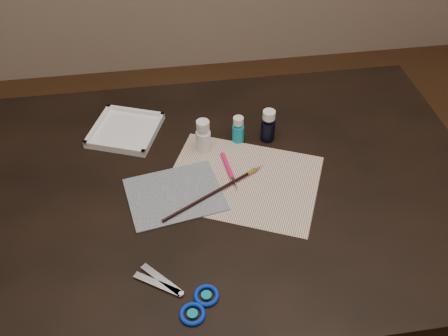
{
  "coord_description": "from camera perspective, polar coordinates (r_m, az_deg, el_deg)",
  "views": [
    {
      "loc": [
        -0.13,
        -0.86,
        1.63
      ],
      "look_at": [
        0.0,
        0.0,
        0.8
      ],
      "focal_mm": 40.0,
      "sensor_mm": 36.0,
      "label": 1
    }
  ],
  "objects": [
    {
      "name": "ground",
      "position": [
        1.86,
        0.0,
        -18.35
      ],
      "size": [
        3.5,
        3.5,
        0.02
      ],
      "primitive_type": "cube",
      "color": "#422614",
      "rests_on": "ground"
    },
    {
      "name": "paint_bottle_cyan",
      "position": [
        1.34,
        1.62,
        4.45
      ],
      "size": [
        0.04,
        0.04,
        0.08
      ],
      "primitive_type": "cylinder",
      "rotation": [
        0.0,
        0.0,
        -0.23
      ],
      "color": "#1395B7",
      "rests_on": "table"
    },
    {
      "name": "table",
      "position": [
        1.53,
        0.0,
        -11.58
      ],
      "size": [
        1.3,
        0.9,
        0.75
      ],
      "primitive_type": "cube",
      "color": "black",
      "rests_on": "ground"
    },
    {
      "name": "craft_knife",
      "position": [
        1.26,
        0.67,
        -0.42
      ],
      "size": [
        0.03,
        0.14,
        0.01
      ],
      "primitive_type": null,
      "rotation": [
        0.0,
        0.0,
        -1.45
      ],
      "color": "#F21567",
      "rests_on": "paper"
    },
    {
      "name": "canvas",
      "position": [
        1.22,
        -5.65,
        -3.01
      ],
      "size": [
        0.25,
        0.21,
        0.0
      ],
      "primitive_type": "cube",
      "rotation": [
        0.0,
        0.0,
        0.17
      ],
      "color": "black",
      "rests_on": "paper"
    },
    {
      "name": "paper",
      "position": [
        1.25,
        2.15,
        -1.49
      ],
      "size": [
        0.45,
        0.41,
        0.0
      ],
      "primitive_type": "cube",
      "rotation": [
        0.0,
        0.0,
        -0.42
      ],
      "color": "white",
      "rests_on": "table"
    },
    {
      "name": "paintbrush",
      "position": [
        1.21,
        -1.0,
        -2.73
      ],
      "size": [
        0.27,
        0.16,
        0.01
      ],
      "primitive_type": null,
      "rotation": [
        0.0,
        0.0,
        0.51
      ],
      "color": "black",
      "rests_on": "canvas"
    },
    {
      "name": "scissors",
      "position": [
        1.04,
        -5.97,
        -13.98
      ],
      "size": [
        0.22,
        0.2,
        0.01
      ],
      "primitive_type": null,
      "rotation": [
        0.0,
        0.0,
        2.55
      ],
      "color": "silver",
      "rests_on": "table"
    },
    {
      "name": "paint_bottle_navy",
      "position": [
        1.34,
        5.07,
        4.87
      ],
      "size": [
        0.04,
        0.04,
        0.09
      ],
      "primitive_type": "cylinder",
      "rotation": [
        0.0,
        0.0,
        -0.01
      ],
      "color": "black",
      "rests_on": "table"
    },
    {
      "name": "palette_tray",
      "position": [
        1.41,
        -11.2,
        4.3
      ],
      "size": [
        0.22,
        0.22,
        0.02
      ],
      "primitive_type": "cube",
      "rotation": [
        0.0,
        0.0,
        -0.37
      ],
      "color": "white",
      "rests_on": "table"
    },
    {
      "name": "paint_bottle_white",
      "position": [
        1.3,
        -2.39,
        3.68
      ],
      "size": [
        0.05,
        0.05,
        0.1
      ],
      "primitive_type": "cylinder",
      "rotation": [
        0.0,
        0.0,
        -0.34
      ],
      "color": "white",
      "rests_on": "table"
    }
  ]
}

